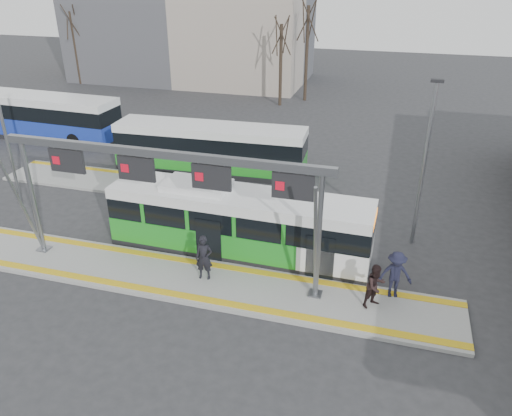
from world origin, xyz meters
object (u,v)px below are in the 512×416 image
(hero_bus, at_px, (238,223))
(passenger_c, at_px, (395,275))
(gantry, at_px, (164,177))
(passenger_b, at_px, (376,286))
(passenger_a, at_px, (204,258))

(hero_bus, bearing_deg, passenger_c, -12.90)
(hero_bus, bearing_deg, gantry, -128.58)
(passenger_b, bearing_deg, passenger_c, 5.68)
(passenger_a, height_order, passenger_b, passenger_a)
(gantry, relative_size, passenger_a, 6.99)
(hero_bus, relative_size, passenger_b, 6.61)
(hero_bus, height_order, passenger_a, hero_bus)
(passenger_a, relative_size, passenger_b, 1.09)
(hero_bus, bearing_deg, passenger_b, -21.18)
(gantry, bearing_deg, passenger_a, -2.10)
(gantry, xyz_separation_m, passenger_b, (8.02, -0.02, -3.29))
(hero_bus, distance_m, passenger_a, 2.60)
(hero_bus, relative_size, passenger_a, 6.08)
(passenger_c, bearing_deg, passenger_b, -139.62)
(gantry, xyz_separation_m, passenger_a, (1.43, -0.05, -3.22))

